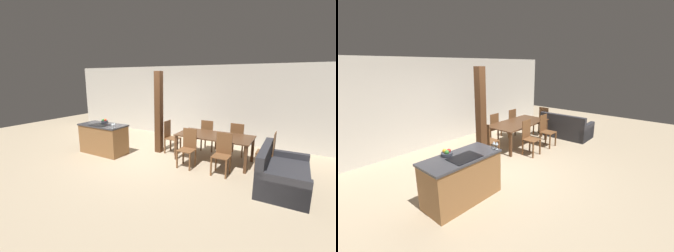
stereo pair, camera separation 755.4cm
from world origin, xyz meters
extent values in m
plane|color=tan|center=(0.00, 0.00, 0.00)|extent=(16.00, 16.00, 0.00)
cube|color=beige|center=(0.00, 2.70, 1.35)|extent=(11.20, 0.08, 2.70)
cube|color=olive|center=(-1.34, -0.37, 0.43)|extent=(1.43, 0.67, 0.85)
cube|color=#38383D|center=(-1.34, -0.37, 0.87)|extent=(1.47, 0.71, 0.04)
cube|color=black|center=(-1.34, -0.49, 0.90)|extent=(0.56, 0.40, 0.01)
cylinder|color=#383D47|center=(-1.49, -0.16, 0.93)|extent=(0.21, 0.21, 0.05)
sphere|color=red|center=(-1.44, -0.16, 0.98)|extent=(0.08, 0.08, 0.08)
sphere|color=gold|center=(-1.50, -0.11, 0.98)|extent=(0.08, 0.08, 0.08)
sphere|color=#3D8E38|center=(-1.51, -0.20, 0.98)|extent=(0.08, 0.08, 0.08)
cylinder|color=silver|center=(-0.68, -0.66, 0.90)|extent=(0.06, 0.06, 0.00)
cylinder|color=silver|center=(-0.68, -0.66, 0.95)|extent=(0.01, 0.01, 0.09)
cone|color=silver|center=(-0.68, -0.66, 1.03)|extent=(0.06, 0.06, 0.06)
cylinder|color=silver|center=(-0.68, -0.58, 0.90)|extent=(0.06, 0.06, 0.00)
cylinder|color=silver|center=(-0.68, -0.58, 0.95)|extent=(0.01, 0.01, 0.09)
cone|color=silver|center=(-0.68, -0.58, 1.03)|extent=(0.06, 0.06, 0.06)
cube|color=#51331E|center=(1.79, 0.69, 0.72)|extent=(2.02, 1.02, 0.03)
cube|color=#51331E|center=(0.85, 0.24, 0.35)|extent=(0.07, 0.07, 0.70)
cube|color=#51331E|center=(2.73, 0.24, 0.35)|extent=(0.07, 0.07, 0.70)
cube|color=#51331E|center=(0.85, 1.14, 0.35)|extent=(0.07, 0.07, 0.70)
cube|color=#51331E|center=(2.73, 1.14, 0.35)|extent=(0.07, 0.07, 0.70)
cube|color=brown|center=(1.34, -0.12, 0.46)|extent=(0.40, 0.40, 0.02)
cube|color=brown|center=(1.34, 0.07, 0.73)|extent=(0.38, 0.02, 0.52)
cube|color=brown|center=(1.16, -0.30, 0.23)|extent=(0.04, 0.04, 0.45)
cube|color=brown|center=(1.51, -0.30, 0.23)|extent=(0.04, 0.04, 0.45)
cube|color=brown|center=(1.16, 0.06, 0.23)|extent=(0.04, 0.04, 0.45)
cube|color=brown|center=(1.51, 0.06, 0.23)|extent=(0.04, 0.04, 0.45)
cube|color=brown|center=(2.24, -0.12, 0.46)|extent=(0.40, 0.40, 0.02)
cube|color=brown|center=(2.24, 0.07, 0.73)|extent=(0.38, 0.02, 0.52)
cube|color=brown|center=(2.07, -0.30, 0.23)|extent=(0.04, 0.04, 0.45)
cube|color=brown|center=(2.42, -0.30, 0.23)|extent=(0.04, 0.04, 0.45)
cube|color=brown|center=(2.07, 0.06, 0.23)|extent=(0.04, 0.04, 0.45)
cube|color=brown|center=(2.42, 0.06, 0.23)|extent=(0.04, 0.04, 0.45)
cube|color=brown|center=(1.34, 1.50, 0.46)|extent=(0.40, 0.40, 0.02)
cube|color=brown|center=(1.34, 1.31, 0.73)|extent=(0.38, 0.02, 0.52)
cube|color=brown|center=(1.51, 1.68, 0.23)|extent=(0.04, 0.04, 0.45)
cube|color=brown|center=(1.16, 1.68, 0.23)|extent=(0.04, 0.04, 0.45)
cube|color=brown|center=(1.51, 1.32, 0.23)|extent=(0.04, 0.04, 0.45)
cube|color=brown|center=(1.16, 1.32, 0.23)|extent=(0.04, 0.04, 0.45)
cube|color=brown|center=(2.24, 1.50, 0.46)|extent=(0.40, 0.40, 0.02)
cube|color=brown|center=(2.24, 1.31, 0.73)|extent=(0.38, 0.02, 0.52)
cube|color=brown|center=(2.42, 1.68, 0.23)|extent=(0.04, 0.04, 0.45)
cube|color=brown|center=(2.07, 1.68, 0.23)|extent=(0.04, 0.04, 0.45)
cube|color=brown|center=(2.42, 1.32, 0.23)|extent=(0.04, 0.04, 0.45)
cube|color=brown|center=(2.07, 1.32, 0.23)|extent=(0.04, 0.04, 0.45)
cube|color=brown|center=(0.48, 0.69, 0.46)|extent=(0.40, 0.40, 0.02)
cube|color=brown|center=(0.29, 0.69, 0.73)|extent=(0.02, 0.38, 0.52)
cube|color=brown|center=(0.66, 0.51, 0.23)|extent=(0.04, 0.04, 0.45)
cube|color=brown|center=(0.66, 0.87, 0.23)|extent=(0.04, 0.04, 0.45)
cube|color=brown|center=(0.30, 0.51, 0.23)|extent=(0.04, 0.04, 0.45)
cube|color=brown|center=(0.30, 0.87, 0.23)|extent=(0.04, 0.04, 0.45)
cube|color=brown|center=(3.10, 0.69, 0.46)|extent=(0.40, 0.40, 0.02)
cube|color=brown|center=(3.29, 0.69, 0.73)|extent=(0.02, 0.38, 0.52)
cube|color=brown|center=(2.92, 0.87, 0.23)|extent=(0.04, 0.04, 0.45)
cube|color=brown|center=(2.92, 0.51, 0.23)|extent=(0.04, 0.04, 0.45)
cube|color=brown|center=(3.28, 0.87, 0.23)|extent=(0.04, 0.04, 0.45)
cube|color=brown|center=(3.28, 0.51, 0.23)|extent=(0.04, 0.04, 0.45)
cube|color=#2D2D33|center=(3.57, -0.10, 0.22)|extent=(0.95, 1.65, 0.44)
cube|color=#2D2D33|center=(3.19, -0.10, 0.64)|extent=(0.17, 1.64, 0.41)
cube|color=#2D2D33|center=(3.58, -0.85, 0.29)|extent=(0.94, 0.15, 0.58)
cube|color=#2D2D33|center=(3.57, 0.65, 0.29)|extent=(0.94, 0.15, 0.58)
cube|color=#4C2D19|center=(0.06, 0.57, 1.23)|extent=(0.20, 0.20, 2.46)
camera|label=1|loc=(3.69, -5.08, 2.29)|focal=24.00mm
camera|label=2|loc=(-3.68, -3.46, 2.52)|focal=24.00mm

